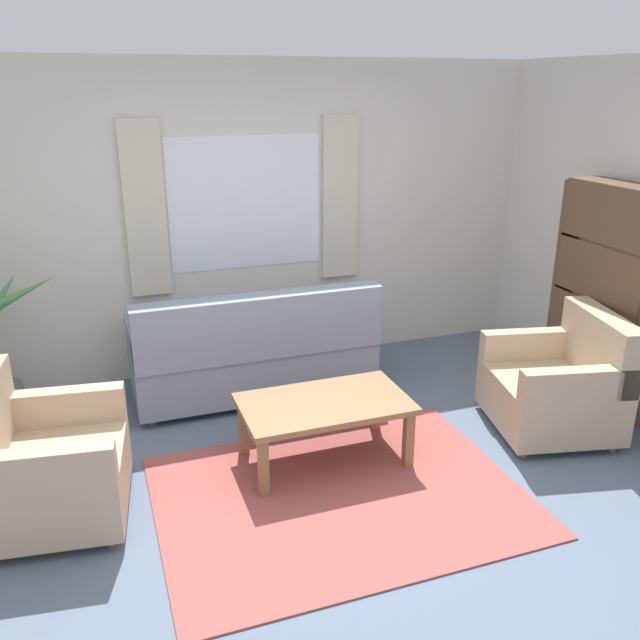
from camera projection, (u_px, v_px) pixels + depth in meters
name	position (u px, v px, depth m)	size (l,w,h in m)	color
ground_plane	(340.00, 496.00, 4.04)	(6.24, 6.24, 0.00)	slate
wall_back	(245.00, 219.00, 5.60)	(5.32, 0.12, 2.60)	silver
window_with_curtains	(247.00, 203.00, 5.47)	(1.98, 0.07, 1.40)	white
area_rug	(340.00, 495.00, 4.04)	(2.20, 1.66, 0.01)	#9E4C47
couch	(254.00, 352.00, 5.25)	(1.90, 0.82, 0.92)	gray
armchair_left	(40.00, 464.00, 3.73)	(0.92, 0.94, 0.88)	tan
armchair_right	(560.00, 385.00, 4.71)	(0.98, 1.00, 0.88)	tan
coffee_table	(325.00, 409.00, 4.30)	(1.10, 0.64, 0.44)	olive
bookshelf	(604.00, 311.00, 4.98)	(0.30, 0.94, 1.72)	brown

